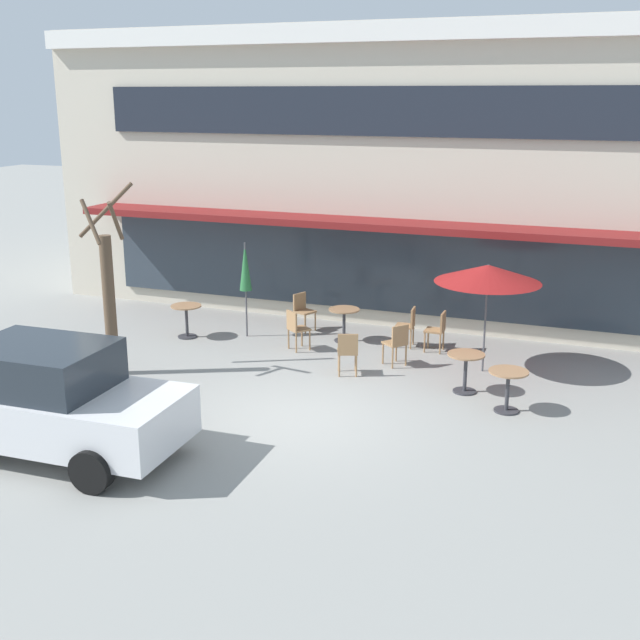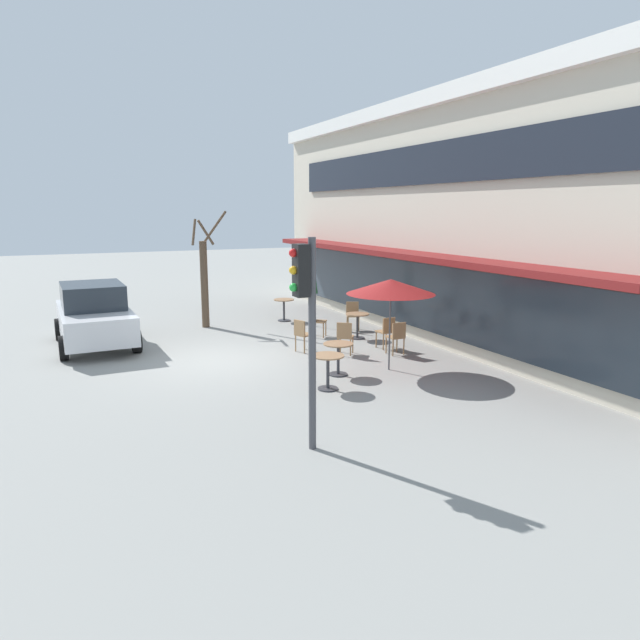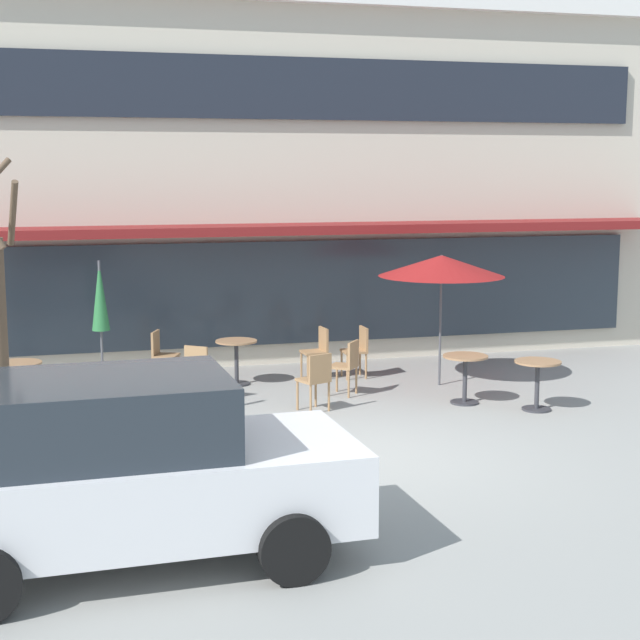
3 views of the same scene
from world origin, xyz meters
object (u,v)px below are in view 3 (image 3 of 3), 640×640
at_px(patio_umbrella_cream_folded, 441,266).
at_px(cafe_chair_0, 318,349).
at_px(cafe_table_by_tree, 19,378).
at_px(cafe_chair_2, 200,368).
at_px(patio_umbrella_green_folded, 100,297).
at_px(cafe_table_near_wall, 537,377).
at_px(cafe_chair_5, 162,352).
at_px(cafe_table_mid_patio, 465,371).
at_px(cafe_chair_4, 316,377).
at_px(cafe_chair_1, 347,363).
at_px(cafe_table_streetside, 236,355).
at_px(parked_sedan, 127,471).
at_px(cafe_chair_3, 358,348).

distance_m(patio_umbrella_cream_folded, cafe_chair_0, 2.60).
relative_size(cafe_table_by_tree, cafe_chair_2, 0.85).
height_order(patio_umbrella_green_folded, cafe_chair_0, patio_umbrella_green_folded).
height_order(cafe_table_near_wall, cafe_chair_5, cafe_chair_5).
height_order(cafe_table_by_tree, cafe_table_mid_patio, same).
bearing_deg(cafe_chair_4, patio_umbrella_green_folded, 150.65).
distance_m(cafe_chair_1, cafe_chair_4, 1.18).
bearing_deg(cafe_table_near_wall, patio_umbrella_cream_folded, 110.81).
distance_m(cafe_table_near_wall, cafe_chair_2, 5.21).
bearing_deg(cafe_table_streetside, cafe_chair_1, -38.18).
bearing_deg(cafe_chair_5, patio_umbrella_green_folded, -138.52).
xyz_separation_m(cafe_table_mid_patio, cafe_chair_0, (-1.73, 2.37, 0.01)).
height_order(cafe_chair_0, cafe_chair_5, same).
height_order(cafe_table_near_wall, cafe_table_streetside, same).
bearing_deg(patio_umbrella_green_folded, parked_sedan, -90.95).
distance_m(cafe_chair_2, parked_sedan, 6.39).
bearing_deg(cafe_chair_1, cafe_chair_5, 148.19).
xyz_separation_m(cafe_chair_1, cafe_chair_2, (-2.34, 0.25, 0.00)).
bearing_deg(patio_umbrella_cream_folded, cafe_chair_4, -154.04).
xyz_separation_m(cafe_table_by_tree, cafe_chair_3, (5.64, 1.00, 0.01)).
bearing_deg(cafe_chair_0, patio_umbrella_green_folded, -171.55).
distance_m(cafe_table_streetside, parked_sedan, 7.55).
bearing_deg(cafe_table_near_wall, patio_umbrella_green_folded, 158.24).
bearing_deg(parked_sedan, patio_umbrella_cream_folded, 47.86).
height_order(cafe_chair_1, cafe_chair_3, same).
xyz_separation_m(cafe_chair_3, cafe_chair_5, (-3.35, 0.47, 0.00)).
bearing_deg(cafe_table_mid_patio, cafe_chair_1, 147.87).
distance_m(cafe_chair_3, cafe_chair_5, 3.39).
bearing_deg(cafe_table_by_tree, cafe_chair_1, -2.84).
distance_m(cafe_table_mid_patio, cafe_chair_5, 5.16).
xyz_separation_m(cafe_table_by_tree, cafe_chair_2, (2.72, 0.00, 0.01)).
xyz_separation_m(cafe_table_near_wall, patio_umbrella_cream_folded, (-0.76, 2.01, 1.51)).
distance_m(cafe_table_by_tree, cafe_chair_4, 4.45).
relative_size(cafe_table_by_tree, parked_sedan, 0.18).
relative_size(cafe_table_mid_patio, cafe_chair_0, 0.85).
distance_m(cafe_chair_5, parked_sedan, 7.74).
distance_m(cafe_chair_2, cafe_chair_4, 1.96).
xyz_separation_m(cafe_chair_1, cafe_chair_4, (-0.76, -0.90, 0.00)).
bearing_deg(cafe_chair_4, cafe_table_by_tree, 164.99).
bearing_deg(cafe_table_streetside, cafe_table_by_tree, -164.17).
relative_size(cafe_table_near_wall, cafe_table_streetside, 1.00).
xyz_separation_m(cafe_table_by_tree, cafe_table_mid_patio, (6.67, -1.26, 0.00)).
bearing_deg(patio_umbrella_cream_folded, cafe_chair_1, -169.91).
distance_m(cafe_table_streetside, cafe_chair_4, 2.29).
distance_m(cafe_table_by_tree, patio_umbrella_cream_folded, 6.95).
xyz_separation_m(cafe_chair_4, cafe_chair_5, (-2.02, 2.62, 0.00)).
bearing_deg(cafe_chair_4, cafe_chair_3, 58.15).
height_order(cafe_table_mid_patio, patio_umbrella_cream_folded, patio_umbrella_cream_folded).
bearing_deg(cafe_chair_1, cafe_table_mid_patio, -32.13).
relative_size(patio_umbrella_cream_folded, cafe_chair_3, 2.47).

